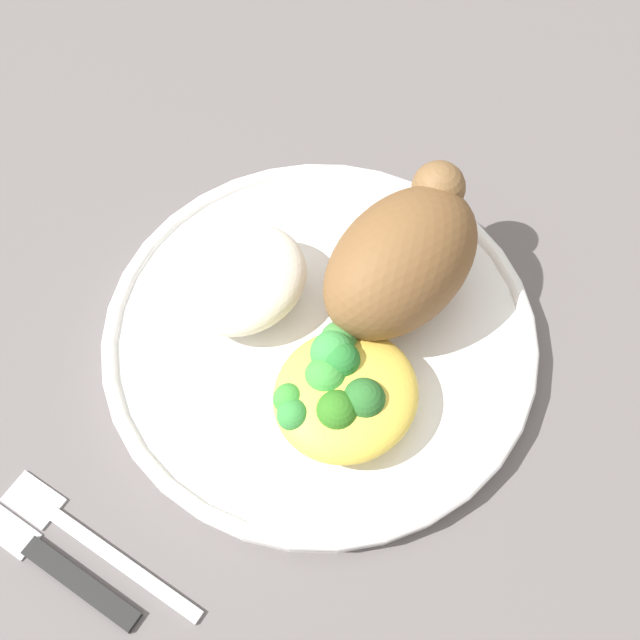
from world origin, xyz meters
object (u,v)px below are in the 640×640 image
mac_cheese_with_broccoli (342,389)px  fork (89,540)px  knife (32,548)px  rice_pile (242,278)px  roasted_chicken (403,258)px  plate (320,335)px

mac_cheese_with_broccoli → fork: mac_cheese_with_broccoli is taller
knife → fork: bearing=-40.2°
mac_cheese_with_broccoli → knife: mac_cheese_with_broccoli is taller
rice_pile → mac_cheese_with_broccoli: (-0.02, -0.10, -0.00)m
fork → roasted_chicken: bearing=-8.6°
rice_pile → knife: rice_pile is taller
plate → roasted_chicken: size_ratio=2.22×
plate → rice_pile: 0.06m
roasted_chicken → knife: roasted_chicken is taller
plate → knife: size_ratio=1.50×
plate → mac_cheese_with_broccoli: bearing=-125.4°
rice_pile → knife: bearing=-174.6°
fork → knife: size_ratio=0.75×
knife → roasted_chicken: bearing=-12.1°
knife → plate: bearing=-9.6°
plate → fork: size_ratio=2.00×
plate → fork: 0.19m
plate → mac_cheese_with_broccoli: mac_cheese_with_broccoli is taller
rice_pile → fork: size_ratio=0.62×
rice_pile → mac_cheese_with_broccoli: mac_cheese_with_broccoli is taller
rice_pile → plate: bearing=-76.6°
plate → roasted_chicken: 0.08m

